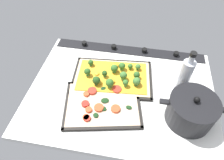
# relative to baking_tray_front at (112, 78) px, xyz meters

# --- Properties ---
(ground_plane) EXTENTS (0.86, 0.64, 0.03)m
(ground_plane) POSITION_rel_baking_tray_front_xyz_m (-0.06, 0.06, -0.02)
(ground_plane) COLOR silver
(stove_control_panel) EXTENTS (0.83, 0.07, 0.03)m
(stove_control_panel) POSITION_rel_baking_tray_front_xyz_m (-0.06, -0.22, 0.00)
(stove_control_panel) COLOR black
(stove_control_panel) RESTS_ON ground_plane
(baking_tray_front) EXTENTS (0.41, 0.28, 0.01)m
(baking_tray_front) POSITION_rel_baking_tray_front_xyz_m (0.00, 0.00, 0.00)
(baking_tray_front) COLOR black
(baking_tray_front) RESTS_ON ground_plane
(broccoli_pizza) EXTENTS (0.38, 0.26, 0.06)m
(broccoli_pizza) POSITION_rel_baking_tray_front_xyz_m (-0.01, 0.00, 0.02)
(broccoli_pizza) COLOR beige
(broccoli_pizza) RESTS_ON baking_tray_front
(baking_tray_back) EXTENTS (0.38, 0.32, 0.01)m
(baking_tray_back) POSITION_rel_baking_tray_front_xyz_m (0.01, 0.16, 0.00)
(baking_tray_back) COLOR black
(baking_tray_back) RESTS_ON ground_plane
(veggie_pizza_back) EXTENTS (0.35, 0.29, 0.02)m
(veggie_pizza_back) POSITION_rel_baking_tray_front_xyz_m (0.02, 0.16, 0.01)
(veggie_pizza_back) COLOR #D2B393
(veggie_pizza_back) RESTS_ON baking_tray_back
(cooking_pot) EXTENTS (0.26, 0.19, 0.15)m
(cooking_pot) POSITION_rel_baking_tray_front_xyz_m (-0.35, 0.17, 0.06)
(cooking_pot) COLOR black
(cooking_pot) RESTS_ON ground_plane
(oil_bottle) EXTENTS (0.05, 0.05, 0.23)m
(oil_bottle) POSITION_rel_baking_tray_front_xyz_m (-0.32, 0.02, 0.09)
(oil_bottle) COLOR #B7BCC6
(oil_bottle) RESTS_ON ground_plane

